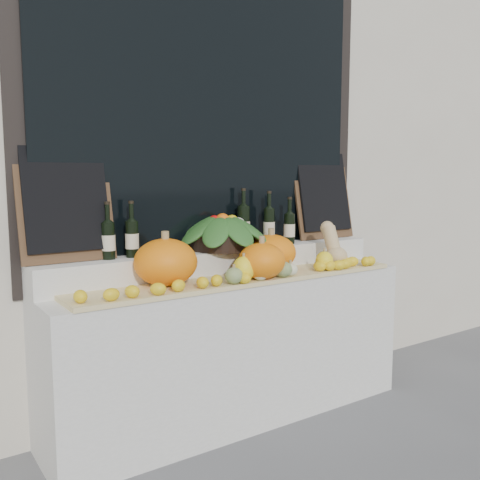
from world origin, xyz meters
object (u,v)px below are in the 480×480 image
(pumpkin_right, at_px, (271,252))
(produce_bowl, at_px, (223,232))
(butternut_squash, at_px, (333,247))
(pumpkin_left, at_px, (166,262))
(wine_bottle_tall, at_px, (244,226))

(pumpkin_right, height_order, produce_bowl, produce_bowl)
(pumpkin_right, xyz_separation_m, butternut_squash, (0.43, -0.11, 0.01))
(butternut_squash, height_order, produce_bowl, produce_bowl)
(pumpkin_left, height_order, pumpkin_right, pumpkin_left)
(pumpkin_left, bearing_deg, pumpkin_right, 3.81)
(butternut_squash, xyz_separation_m, produce_bowl, (-0.69, 0.27, 0.12))
(pumpkin_right, height_order, butternut_squash, butternut_squash)
(pumpkin_right, distance_m, butternut_squash, 0.44)
(pumpkin_right, xyz_separation_m, wine_bottle_tall, (-0.08, 0.19, 0.16))
(wine_bottle_tall, bearing_deg, butternut_squash, -30.38)
(produce_bowl, bearing_deg, butternut_squash, -21.04)
(pumpkin_left, xyz_separation_m, butternut_squash, (1.18, -0.06, -0.01))
(pumpkin_right, relative_size, butternut_squash, 1.08)
(butternut_squash, relative_size, produce_bowl, 0.47)
(pumpkin_right, relative_size, wine_bottle_tall, 0.84)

